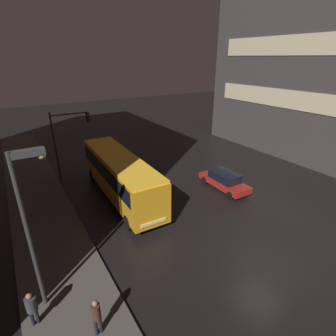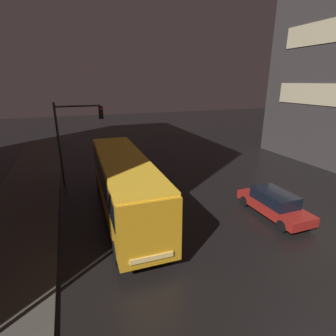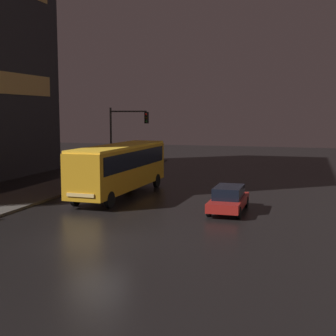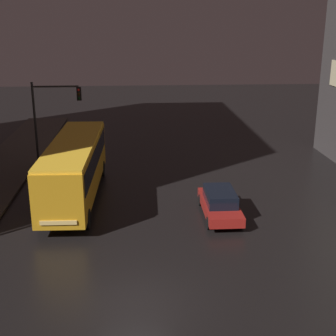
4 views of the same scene
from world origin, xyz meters
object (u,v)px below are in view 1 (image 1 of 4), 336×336
(pedestrian_near, at_px, (97,315))
(street_lamp_sidewalk, at_px, (30,209))
(bus_near, at_px, (120,173))
(pedestrian_mid, at_px, (32,306))
(traffic_light_main, at_px, (67,133))
(car_taxi, at_px, (224,180))

(pedestrian_near, bearing_deg, street_lamp_sidewalk, 7.16)
(bus_near, xyz_separation_m, pedestrian_mid, (-7.09, -8.16, -0.97))
(pedestrian_near, height_order, street_lamp_sidewalk, street_lamp_sidewalk)
(pedestrian_mid, distance_m, traffic_light_main, 15.42)
(car_taxi, bearing_deg, pedestrian_near, 28.00)
(car_taxi, bearing_deg, street_lamp_sidewalk, 16.58)
(pedestrian_mid, distance_m, street_lamp_sidewalk, 3.91)
(bus_near, bearing_deg, street_lamp_sidewalk, 50.42)
(bus_near, height_order, pedestrian_near, bus_near)
(bus_near, height_order, car_taxi, bus_near)
(car_taxi, height_order, pedestrian_mid, pedestrian_mid)
(street_lamp_sidewalk, bearing_deg, car_taxi, 16.41)
(pedestrian_near, xyz_separation_m, street_lamp_sidewalk, (-1.32, 2.62, 3.72))
(pedestrian_mid, bearing_deg, traffic_light_main, -111.93)
(pedestrian_near, relative_size, street_lamp_sidewalk, 0.25)
(car_taxi, xyz_separation_m, street_lamp_sidewalk, (-14.19, -4.18, 4.13))
(street_lamp_sidewalk, bearing_deg, bus_near, 48.90)
(traffic_light_main, xyz_separation_m, street_lamp_sidewalk, (-4.17, -13.46, 0.83))
(bus_near, distance_m, car_taxi, 8.54)
(pedestrian_mid, xyz_separation_m, traffic_light_main, (4.90, 14.33, 2.92))
(bus_near, xyz_separation_m, traffic_light_main, (-2.19, 6.17, 1.95))
(car_taxi, bearing_deg, pedestrian_mid, 18.87)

